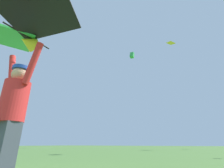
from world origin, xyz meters
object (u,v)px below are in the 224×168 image
Objects in this scene: kite_flyer_person at (12,113)px; distant_kite_yellow_overhead_distant at (171,43)px; distant_kite_green_mid_right at (132,55)px; held_stunt_kite at (24,31)px.

kite_flyer_person is 13.72m from distant_kite_yellow_overhead_distant.
distant_kite_green_mid_right reaches higher than kite_flyer_person.
distant_kite_yellow_overhead_distant is 19.51m from distant_kite_green_mid_right.
distant_kite_yellow_overhead_distant is (0.59, 11.41, 6.47)m from held_stunt_kite.
held_stunt_kite reaches higher than kite_flyer_person.
kite_flyer_person is 1.44× the size of distant_kite_green_mid_right.
kite_flyer_person is at bearing 90.40° from held_stunt_kite.
held_stunt_kite is (0.00, -0.09, 1.28)m from kite_flyer_person.
held_stunt_kite is at bearing -89.60° from kite_flyer_person.
distant_kite_yellow_overhead_distant is at bearing 87.06° from held_stunt_kite.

